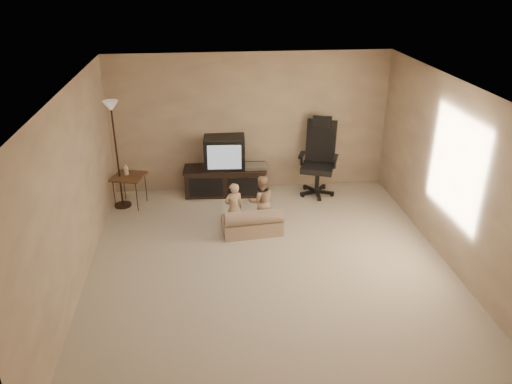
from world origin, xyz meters
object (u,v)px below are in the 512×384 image
Objects in this scene: toddler_right at (261,201)px; side_table at (129,177)px; tv_stand at (225,171)px; office_chair at (318,167)px; toddler_left at (234,208)px; floor_lamp at (114,131)px; child_sofa at (252,223)px.

side_table is at bearing -29.30° from toddler_right.
toddler_right is (2.17, -0.99, -0.11)m from side_table.
office_chair is at bearing -1.82° from tv_stand.
toddler_left is (0.05, -1.46, -0.03)m from tv_stand.
tv_stand is at bearing -103.42° from toddler_left.
floor_lamp is 2.73m from child_sofa.
office_chair reaches higher than toddler_left.
office_chair is 1.65m from toddler_right.
tv_stand reaches higher than side_table.
child_sofa is 1.10× the size of toddler_right.
floor_lamp is at bearing -165.99° from tv_stand.
tv_stand is at bearing 10.51° from floor_lamp.
office_chair is at bearing 2.82° from side_table.
side_table is at bearing -165.64° from tv_stand.
side_table is at bearing 143.90° from child_sofa.
floor_lamp reaches higher than child_sofa.
toddler_right is at bearing -176.24° from toddler_left.
toddler_left is 0.47m from toddler_right.
toddler_right is (0.44, 0.16, 0.02)m from toddler_left.
toddler_right is at bearing -65.69° from tv_stand.
toddler_left is at bearing -84.41° from tv_stand.
tv_stand is 1.46m from toddler_left.
side_table is 0.87× the size of toddler_right.
toddler_right is at bearing -22.73° from floor_lamp.
toddler_right reaches higher than side_table.
toddler_right reaches higher than child_sofa.
floor_lamp is at bearing -46.53° from toddler_left.
office_chair is at bearing 2.97° from floor_lamp.
floor_lamp is at bearing -173.59° from side_table.
office_chair is 3.36m from side_table.
tv_stand is at bearing -164.46° from office_chair.
side_table is 0.41× the size of floor_lamp.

